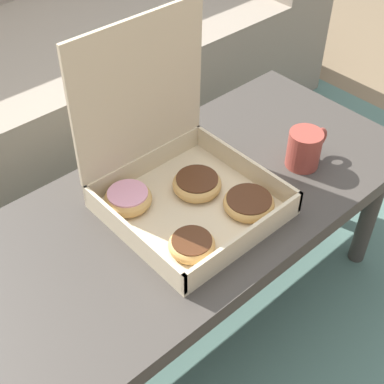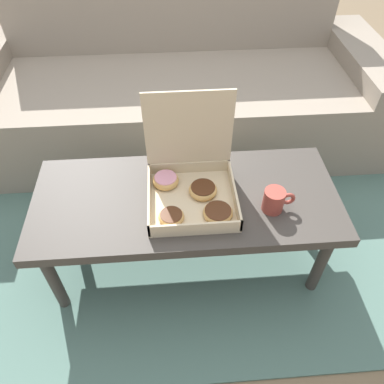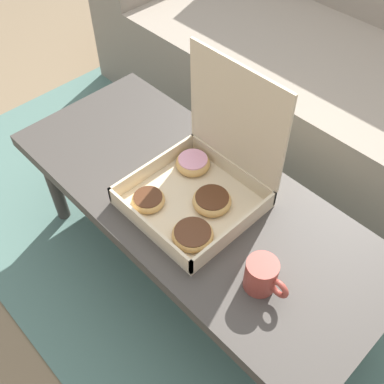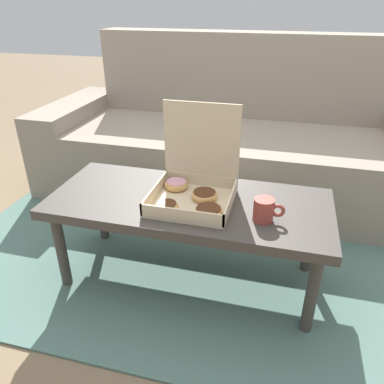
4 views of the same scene
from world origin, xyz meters
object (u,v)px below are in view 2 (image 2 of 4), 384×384
Objects in this scene: coffee_table at (186,204)px; couch at (175,86)px; coffee_mug at (275,200)px; pastry_box at (191,183)px.

couch is at bearing 90.00° from coffee_table.
coffee_table is 0.33m from coffee_mug.
couch is 0.96m from pastry_box.
coffee_table is 3.09× the size of pastry_box.
couch is at bearing 91.09° from pastry_box.
coffee_table is at bearing -162.78° from pastry_box.
pastry_box is at bearing 17.22° from coffee_table.
coffee_mug is at bearing -15.02° from coffee_table.
pastry_box is 0.30m from coffee_mug.
pastry_box is (0.02, 0.01, 0.10)m from coffee_table.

